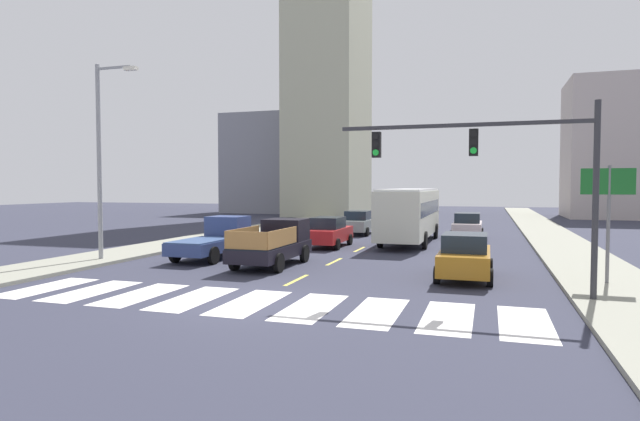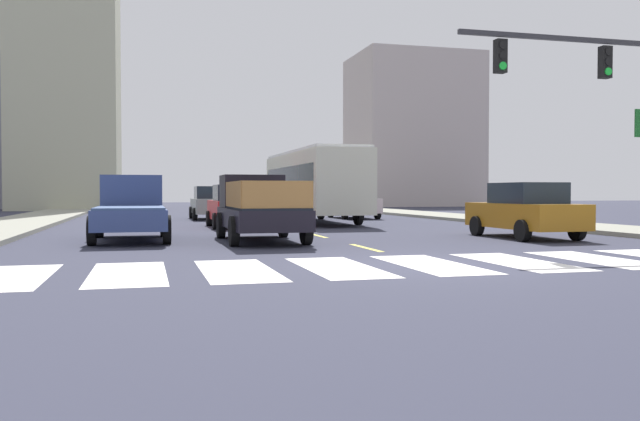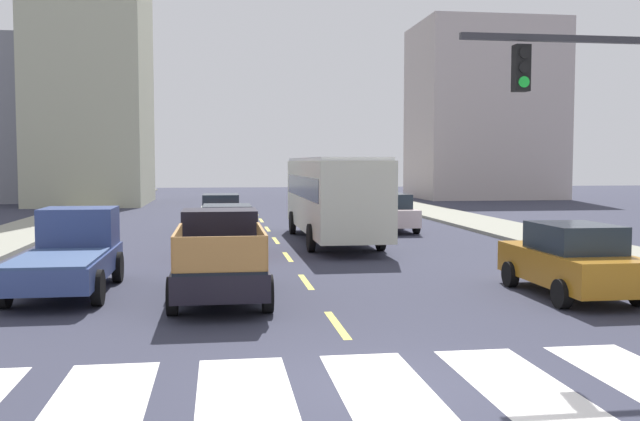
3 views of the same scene
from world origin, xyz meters
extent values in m
plane|color=#2F3141|center=(0.00, 0.00, 0.00)|extent=(160.00, 160.00, 0.00)
cube|color=gray|center=(10.87, 18.00, 0.07)|extent=(3.44, 110.00, 0.15)
cube|color=gray|center=(-10.87, 18.00, 0.07)|extent=(3.44, 110.00, 0.15)
cube|color=silver|center=(-7.69, 0.00, 0.00)|extent=(1.30, 3.66, 0.01)
cube|color=silver|center=(-5.77, 0.00, 0.00)|extent=(1.30, 3.66, 0.01)
cube|color=silver|center=(-3.84, 0.00, 0.00)|extent=(1.30, 3.66, 0.01)
cube|color=silver|center=(-1.92, 0.00, 0.00)|extent=(1.30, 3.66, 0.01)
cube|color=silver|center=(0.00, 0.00, 0.00)|extent=(1.30, 3.66, 0.01)
cube|color=silver|center=(1.92, 0.00, 0.00)|extent=(1.30, 3.66, 0.01)
cube|color=silver|center=(3.84, 0.00, 0.00)|extent=(1.30, 3.66, 0.01)
cube|color=#D3C648|center=(0.00, 4.00, 0.00)|extent=(0.16, 2.40, 0.01)
cube|color=#D3C648|center=(0.00, 9.00, 0.00)|extent=(0.16, 2.40, 0.01)
cube|color=#D3C648|center=(0.00, 14.00, 0.00)|extent=(0.16, 2.40, 0.01)
cube|color=#D3C648|center=(0.00, 19.00, 0.00)|extent=(0.16, 2.40, 0.01)
cube|color=#D3C648|center=(0.00, 24.00, 0.00)|extent=(0.16, 2.40, 0.01)
cube|color=#D3C648|center=(0.00, 29.00, 0.00)|extent=(0.16, 2.40, 0.01)
cube|color=#D3C648|center=(0.00, 34.00, 0.00)|extent=(0.16, 2.40, 0.01)
cube|color=#D3C648|center=(0.00, 39.00, 0.00)|extent=(0.16, 2.40, 0.01)
cube|color=black|center=(-2.24, 6.88, 0.68)|extent=(1.96, 5.20, 0.56)
cube|color=black|center=(-2.24, 8.58, 1.46)|extent=(1.84, 1.60, 1.00)
cube|color=#19232D|center=(-2.24, 9.02, 1.64)|extent=(1.72, 0.08, 0.56)
cube|color=black|center=(-2.24, 5.93, 0.99)|extent=(1.84, 3.30, 0.06)
cylinder|color=black|center=(-3.22, 8.44, 0.40)|extent=(0.22, 0.80, 0.80)
cylinder|color=black|center=(-1.26, 8.44, 0.40)|extent=(0.22, 0.80, 0.80)
cylinder|color=black|center=(-3.22, 5.32, 0.40)|extent=(0.22, 0.80, 0.80)
cylinder|color=black|center=(-1.26, 5.32, 0.40)|extent=(0.22, 0.80, 0.80)
cube|color=#9C6D39|center=(-3.14, 5.93, 1.37)|extent=(0.06, 3.17, 0.70)
cube|color=#9C6D39|center=(-1.33, 5.93, 1.37)|extent=(0.06, 3.17, 0.70)
cube|color=#9C6D39|center=(-2.24, 4.34, 1.37)|extent=(1.80, 0.06, 0.70)
cube|color=navy|center=(-5.88, 8.11, 0.68)|extent=(1.96, 5.20, 0.56)
cube|color=navy|center=(-5.88, 9.81, 1.46)|extent=(1.84, 1.60, 1.00)
cube|color=#19232D|center=(-5.88, 10.25, 1.64)|extent=(1.72, 0.08, 0.56)
cube|color=navy|center=(-5.88, 7.16, 0.99)|extent=(1.84, 3.30, 0.06)
cylinder|color=black|center=(-6.86, 9.67, 0.40)|extent=(0.22, 0.80, 0.80)
cylinder|color=black|center=(-4.90, 9.67, 0.40)|extent=(0.22, 0.80, 0.80)
cylinder|color=black|center=(-6.86, 6.55, 0.40)|extent=(0.22, 0.80, 0.80)
cylinder|color=black|center=(-4.90, 6.55, 0.40)|extent=(0.22, 0.80, 0.80)
cube|color=beige|center=(2.18, 18.12, 1.85)|extent=(2.50, 10.80, 2.70)
cube|color=#19232D|center=(2.18, 18.12, 2.20)|extent=(2.52, 9.94, 0.80)
cube|color=silver|center=(2.18, 18.12, 3.26)|extent=(2.40, 10.37, 0.12)
cylinder|color=black|center=(0.93, 21.47, 0.50)|extent=(0.22, 1.00, 1.00)
cylinder|color=black|center=(3.43, 21.47, 0.50)|extent=(0.22, 1.00, 1.00)
cylinder|color=black|center=(0.93, 15.15, 0.50)|extent=(0.22, 1.00, 1.00)
cylinder|color=black|center=(3.43, 15.15, 0.50)|extent=(0.22, 1.00, 1.00)
cube|color=gray|center=(-2.18, 22.85, 0.70)|extent=(1.80, 4.40, 0.76)
cube|color=#1E2833|center=(-2.18, 22.70, 1.40)|extent=(1.58, 2.11, 0.64)
cylinder|color=black|center=(-3.08, 24.21, 0.32)|extent=(0.22, 0.64, 0.64)
cylinder|color=black|center=(-1.28, 24.21, 0.32)|extent=(0.22, 0.64, 0.64)
cylinder|color=black|center=(-3.08, 21.49, 0.32)|extent=(0.22, 0.64, 0.64)
cylinder|color=black|center=(-1.28, 21.49, 0.32)|extent=(0.22, 0.64, 0.64)
cube|color=#A46817|center=(5.94, 6.19, 0.70)|extent=(1.80, 4.40, 0.76)
cube|color=#1E2833|center=(5.94, 6.04, 1.40)|extent=(1.58, 2.11, 0.64)
cylinder|color=black|center=(5.04, 7.55, 0.32)|extent=(0.22, 0.64, 0.64)
cylinder|color=black|center=(6.84, 7.55, 0.32)|extent=(0.22, 0.64, 0.64)
cylinder|color=black|center=(5.04, 4.82, 0.32)|extent=(0.22, 0.64, 0.64)
cylinder|color=black|center=(6.84, 4.82, 0.32)|extent=(0.22, 0.64, 0.64)
cube|color=beige|center=(5.44, 22.15, 0.70)|extent=(1.80, 4.40, 0.76)
cube|color=#1E2833|center=(5.44, 22.00, 1.40)|extent=(1.58, 2.11, 0.64)
cylinder|color=black|center=(4.54, 23.52, 0.32)|extent=(0.22, 0.64, 0.64)
cylinder|color=black|center=(6.34, 23.52, 0.32)|extent=(0.22, 0.64, 0.64)
cylinder|color=black|center=(4.54, 20.79, 0.32)|extent=(0.22, 0.64, 0.64)
cylinder|color=black|center=(6.34, 20.79, 0.32)|extent=(0.22, 0.64, 0.64)
cube|color=red|center=(-1.98, 14.65, 0.70)|extent=(1.80, 4.40, 0.76)
cube|color=#1E2833|center=(-1.98, 14.50, 1.40)|extent=(1.58, 2.11, 0.64)
cylinder|color=black|center=(-2.88, 16.01, 0.32)|extent=(0.22, 0.64, 0.64)
cylinder|color=black|center=(-1.08, 16.01, 0.32)|extent=(0.22, 0.64, 0.64)
cylinder|color=black|center=(-2.88, 13.28, 0.32)|extent=(0.22, 0.64, 0.64)
cylinder|color=black|center=(-1.08, 13.28, 0.32)|extent=(0.22, 0.64, 0.64)
cube|color=#2D2D33|center=(5.90, 2.97, 5.40)|extent=(7.70, 0.12, 0.12)
cube|color=black|center=(6.28, 2.97, 4.85)|extent=(0.28, 0.24, 0.84)
cylinder|color=black|center=(6.28, 2.84, 5.11)|extent=(0.20, 0.04, 0.20)
cylinder|color=black|center=(6.28, 2.84, 4.85)|extent=(0.20, 0.04, 0.20)
cylinder|color=green|center=(6.28, 2.84, 4.59)|extent=(0.20, 0.04, 0.20)
cube|color=black|center=(3.21, 2.97, 4.85)|extent=(0.28, 0.24, 0.84)
cylinder|color=black|center=(3.21, 2.84, 5.11)|extent=(0.20, 0.04, 0.20)
cylinder|color=black|center=(3.21, 2.84, 4.85)|extent=(0.20, 0.04, 0.20)
cylinder|color=green|center=(3.21, 2.84, 4.59)|extent=(0.20, 0.04, 0.20)
cube|color=#B9ACA7|center=(20.90, 50.87, 7.58)|extent=(11.96, 9.50, 15.17)
camera|label=1|loc=(6.75, -14.20, 3.48)|focal=29.55mm
camera|label=2|loc=(-5.45, -12.08, 1.44)|focal=37.19mm
camera|label=3|loc=(-2.24, -9.41, 3.15)|focal=39.92mm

